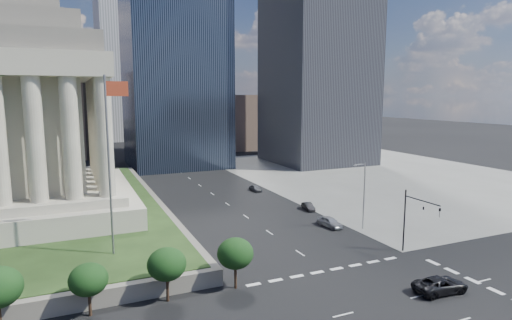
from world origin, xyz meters
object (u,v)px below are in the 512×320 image
war_memorial (5,84)px  flagpole (110,156)px  street_lamp_north (363,192)px  parked_sedan_mid (308,206)px  parked_sedan_far (255,188)px  traffic_signal_ne (415,214)px  parked_sedan_near (330,222)px  pickup_truck (441,285)px

war_memorial → flagpole: bearing=-63.1°
flagpole → street_lamp_north: size_ratio=2.00×
parked_sedan_mid → parked_sedan_far: bearing=107.4°
parked_sedan_mid → parked_sedan_far: size_ratio=0.99×
street_lamp_north → parked_sedan_far: (-4.33, 29.79, -5.02)m
street_lamp_north → parked_sedan_mid: street_lamp_north is taller
parked_sedan_mid → parked_sedan_far: (-2.50, 17.26, 0.03)m
traffic_signal_ne → parked_sedan_near: bearing=101.9°
parked_sedan_near → war_memorial: bearing=148.0°
war_memorial → flagpole: war_memorial is taller
flagpole → parked_sedan_far: size_ratio=5.27×
street_lamp_north → parked_sedan_near: (-3.80, 2.79, -4.88)m
parked_sedan_mid → parked_sedan_far: 17.44m
flagpole → parked_sedan_mid: flagpole is taller
war_memorial → parked_sedan_near: bearing=-24.9°
war_memorial → traffic_signal_ne: size_ratio=4.88×
traffic_signal_ne → street_lamp_north: (0.83, 11.30, 0.41)m
parked_sedan_near → parked_sedan_far: size_ratio=1.20×
flagpole → street_lamp_north: bearing=1.6°
war_memorial → pickup_truck: 63.39m
traffic_signal_ne → parked_sedan_mid: (-1.00, 23.83, -4.63)m
war_memorial → street_lamp_north: war_memorial is taller
parked_sedan_near → parked_sedan_far: bearing=84.0°
traffic_signal_ne → street_lamp_north: 11.34m
traffic_signal_ne → street_lamp_north: size_ratio=0.80×
traffic_signal_ne → parked_sedan_near: traffic_signal_ne is taller
flagpole → street_lamp_north: (35.16, 1.00, -7.45)m
parked_sedan_far → parked_sedan_mid: bearing=-85.1°
pickup_truck → parked_sedan_near: 23.02m
pickup_truck → parked_sedan_near: size_ratio=1.25×
traffic_signal_ne → parked_sedan_far: size_ratio=2.11×
street_lamp_north → parked_sedan_far: street_lamp_north is taller
street_lamp_north → pickup_truck: (-5.71, -20.15, -4.87)m
parked_sedan_far → pickup_truck: bearing=-94.9°
flagpole → parked_sedan_near: flagpole is taller
war_memorial → flagpole: (12.17, -24.00, -8.29)m
pickup_truck → flagpole: bearing=60.6°
traffic_signal_ne → flagpole: bearing=163.3°
parked_sedan_far → traffic_signal_ne: bearing=-88.5°
flagpole → parked_sedan_far: (30.83, 30.79, -12.47)m
pickup_truck → parked_sedan_near: pickup_truck is taller
flagpole → parked_sedan_near: (31.35, 3.79, -12.34)m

